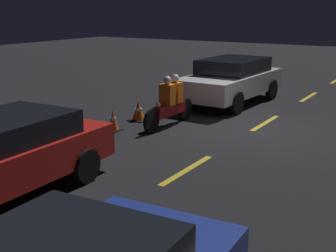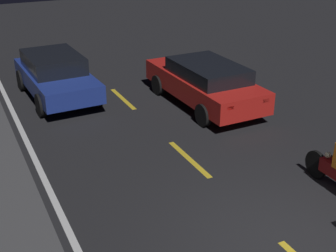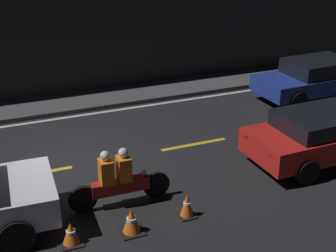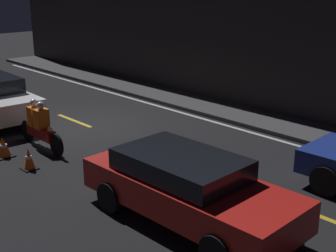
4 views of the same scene
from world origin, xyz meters
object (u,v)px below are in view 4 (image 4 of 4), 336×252
Objects in this scene: traffic_cone_mid at (3,147)px; traffic_cone_far at (29,159)px; motorcycle at (40,126)px; taxi_red at (187,186)px.

traffic_cone_mid is 0.98× the size of traffic_cone_far.
motorcycle is 4.17× the size of traffic_cone_far.
traffic_cone_far is at bearing 3.81° from traffic_cone_mid.
traffic_cone_mid is at bearing -91.05° from motorcycle.
motorcycle is at bearing 140.92° from traffic_cone_far.
traffic_cone_mid is 1.28m from traffic_cone_far.
taxi_red is at bearing 10.74° from traffic_cone_mid.
traffic_cone_far is (1.24, -1.01, -0.37)m from motorcycle.
traffic_cone_mid is at bearing -176.19° from traffic_cone_far.
traffic_cone_far is at bearing -37.87° from motorcycle.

